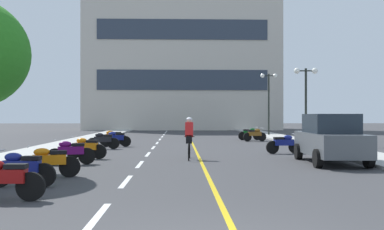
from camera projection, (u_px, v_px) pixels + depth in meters
The scene contains 32 objects.
ground_plane at pixel (189, 144), 26.47m from camera, with size 140.00×140.00×0.00m, color #38383A.
curb_left at pixel (83, 140), 29.26m from camera, with size 2.40×72.00×0.12m, color #A8A8A3.
curb_right at pixel (291, 140), 29.69m from camera, with size 2.40×72.00×0.12m, color #A8A8A3.
lane_dash_0 at pixel (97, 217), 7.42m from camera, with size 0.14×2.20×0.01m, color silver.
lane_dash_1 at pixel (126, 181), 11.42m from camera, with size 0.14×2.20×0.01m, color silver.
lane_dash_2 at pixel (140, 164), 15.42m from camera, with size 0.14×2.20×0.01m, color silver.
lane_dash_3 at pixel (148, 154), 19.42m from camera, with size 0.14×2.20×0.01m, color silver.
lane_dash_4 at pixel (153, 148), 23.42m from camera, with size 0.14×2.20×0.01m, color silver.
lane_dash_5 at pixel (157, 143), 27.42m from camera, with size 0.14×2.20×0.01m, color silver.
lane_dash_6 at pixel (160, 139), 31.41m from camera, with size 0.14×2.20×0.01m, color silver.
lane_dash_7 at pixel (162, 137), 35.41m from camera, with size 0.14×2.20×0.01m, color silver.
lane_dash_8 at pixel (164, 135), 39.41m from camera, with size 0.14×2.20×0.01m, color silver.
lane_dash_9 at pixel (165, 133), 43.41m from camera, with size 0.14×2.20×0.01m, color silver.
lane_dash_10 at pixel (166, 131), 47.41m from camera, with size 0.14×2.20×0.01m, color silver.
lane_dash_11 at pixel (167, 130), 51.40m from camera, with size 0.14×2.20×0.01m, color silver.
centre_line_yellow at pixel (191, 141), 29.48m from camera, with size 0.12×66.00×0.01m, color gold.
office_building at pixel (182, 51), 54.50m from camera, with size 23.96×8.18×19.88m.
street_lamp_mid at pixel (306, 87), 25.92m from camera, with size 1.46×0.36×4.53m.
street_lamp_far at pixel (269, 90), 36.77m from camera, with size 1.46×0.36×5.25m.
parked_car_near at pixel (330, 138), 15.75m from camera, with size 2.07×4.27×1.82m.
motorcycle_0 at pixel (3, 178), 8.78m from camera, with size 1.70×0.60×0.92m.
motorcycle_1 at pixel (21, 168), 10.47m from camera, with size 1.70×0.60×0.92m.
motorcycle_2 at pixel (49, 161), 12.02m from camera, with size 1.66×0.73×0.92m.
motorcycle_3 at pixel (71, 152), 15.25m from camera, with size 1.68×0.67×0.92m.
motorcycle_4 at pixel (86, 147), 17.35m from camera, with size 1.69×0.62×0.92m.
motorcycle_5 at pixel (284, 143), 19.76m from camera, with size 1.69×0.60×0.92m.
motorcycle_6 at pixel (103, 140), 22.37m from camera, with size 1.70×0.60×0.92m.
motorcycle_7 at pixel (116, 138), 24.13m from camera, with size 1.70×0.60×0.92m.
motorcycle_8 at pixel (113, 137), 25.79m from camera, with size 1.68×0.64×0.92m.
motorcycle_9 at pixel (255, 134), 29.14m from camera, with size 1.66×0.73×0.92m.
motorcycle_10 at pixel (250, 133), 30.71m from camera, with size 1.70×0.60×0.92m.
cyclist_rider at pixel (189, 137), 17.21m from camera, with size 0.42×1.77×1.71m.
Camera 1 is at (-0.58, -5.47, 1.76)m, focal length 40.07 mm.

